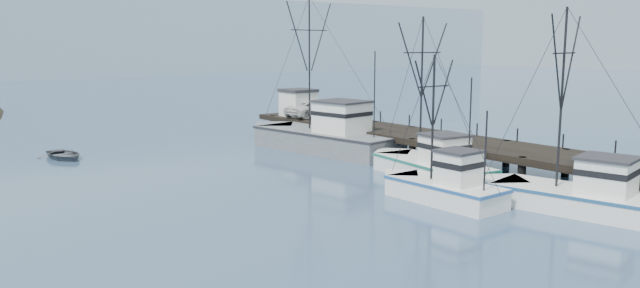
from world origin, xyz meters
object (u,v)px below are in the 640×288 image
at_px(trawler_near, 575,196).
at_px(pickup_truck, 311,109).
at_px(pier_shed, 298,102).
at_px(trawler_far, 429,166).
at_px(motorboat, 64,159).
at_px(pier, 435,140).
at_px(trawler_mid, 441,188).
at_px(work_vessel, 323,137).

xyz_separation_m(trawler_near, pickup_truck, (5.28, 32.14, 1.98)).
distance_m(pier_shed, pickup_truck, 1.58).
height_order(trawler_far, motorboat, trawler_far).
height_order(pier, trawler_mid, trawler_mid).
bearing_deg(trawler_near, work_vessel, 88.04).
distance_m(work_vessel, pier_shed, 9.93).
relative_size(work_vessel, motorboat, 3.56).
height_order(trawler_near, motorboat, trawler_near).
height_order(trawler_near, pier_shed, trawler_near).
bearing_deg(trawler_near, motorboat, 118.10).
relative_size(trawler_near, pickup_truck, 2.03).
bearing_deg(pier_shed, pickup_truck, -61.29).
height_order(trawler_near, work_vessel, work_vessel).
xyz_separation_m(pier, pier_shed, (-0.77, 18.00, 1.73)).
xyz_separation_m(trawler_mid, pier_shed, (9.02, 27.40, 2.60)).
xyz_separation_m(trawler_far, work_vessel, (0.74, 13.29, 0.41)).
xyz_separation_m(trawler_mid, motorboat, (-13.96, 28.45, -0.82)).
bearing_deg(trawler_far, pier, 38.86).
bearing_deg(trawler_near, trawler_mid, 126.46).
bearing_deg(trawler_far, pier_shed, 78.61).
height_order(pier, trawler_far, trawler_far).
distance_m(trawler_far, pier_shed, 22.82).
xyz_separation_m(trawler_near, work_vessel, (0.84, 24.48, 0.41)).
distance_m(pier, work_vessel, 10.14).
xyz_separation_m(trawler_mid, trawler_far, (4.54, 5.18, 0.00)).
relative_size(trawler_mid, motorboat, 1.93).
distance_m(trawler_near, trawler_far, 11.18).
xyz_separation_m(trawler_near, pier_shed, (4.58, 33.41, 2.60)).
bearing_deg(pickup_truck, trawler_far, 155.99).
bearing_deg(motorboat, pickup_truck, -11.14).
bearing_deg(trawler_far, motorboat, 128.48).
xyz_separation_m(trawler_far, pier_shed, (4.48, 22.23, 2.60)).
bearing_deg(trawler_far, trawler_near, -90.53).
height_order(pier, motorboat, pier).
distance_m(trawler_mid, work_vessel, 19.21).
relative_size(pier, work_vessel, 2.63).
bearing_deg(work_vessel, trawler_mid, -105.95).
relative_size(trawler_near, trawler_far, 1.01).
height_order(work_vessel, pier_shed, work_vessel).
xyz_separation_m(trawler_near, motorboat, (-18.40, 34.46, -0.82)).
relative_size(work_vessel, pier_shed, 5.23).
distance_m(trawler_mid, trawler_far, 6.89).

